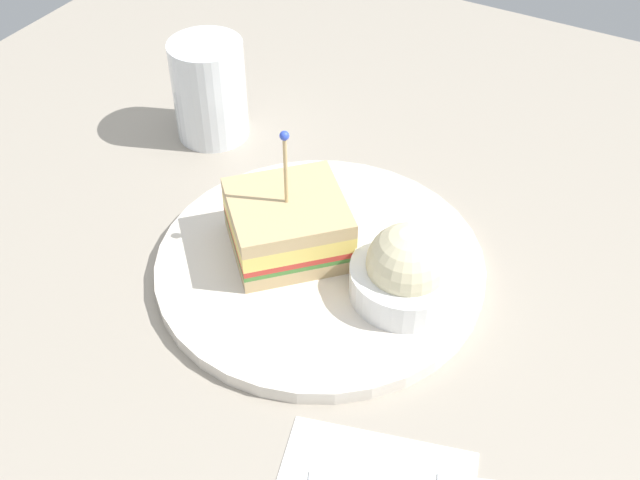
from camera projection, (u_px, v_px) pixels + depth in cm
name	position (u px, v px, depth cm)	size (l,w,h in cm)	color
ground_plane	(320.00, 279.00, 61.12)	(98.50, 98.50, 2.00)	#9E9384
plate	(320.00, 265.00, 60.05)	(25.31, 25.31, 1.17)	silver
sandwich_half_center	(286.00, 227.00, 58.91)	(11.81, 11.81, 10.86)	tan
coleslaw_bowl	(404.00, 274.00, 55.43)	(8.18, 8.18, 5.89)	white
drink_glass	(210.00, 93.00, 71.17)	(6.73, 6.73, 9.40)	silver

